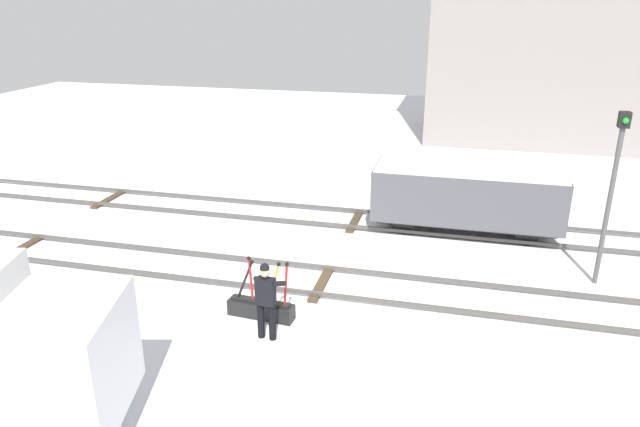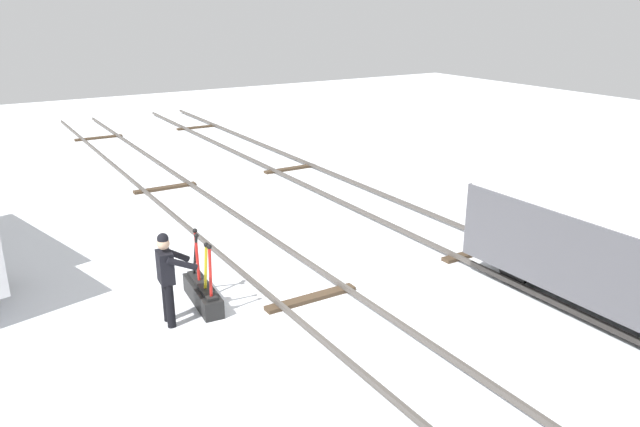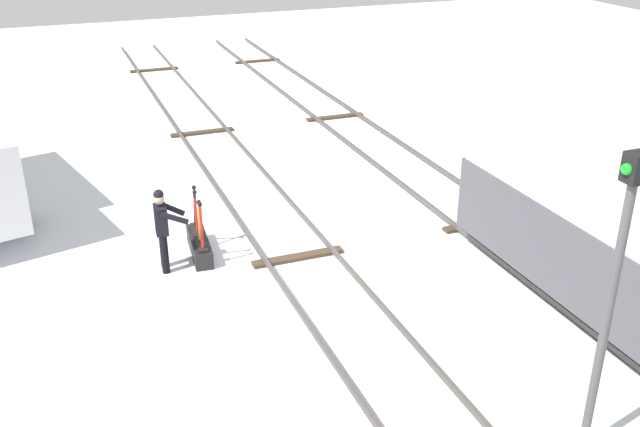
{
  "view_description": "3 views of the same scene",
  "coord_description": "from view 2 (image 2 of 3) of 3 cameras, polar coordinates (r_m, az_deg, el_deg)",
  "views": [
    {
      "loc": [
        3.11,
        -12.66,
        6.78
      ],
      "look_at": [
        -0.47,
        1.7,
        1.24
      ],
      "focal_mm": 32.83,
      "sensor_mm": 36.0,
      "label": 1
    },
    {
      "loc": [
        9.18,
        -5.46,
        5.43
      ],
      "look_at": [
        -1.46,
        1.1,
        1.15
      ],
      "focal_mm": 34.41,
      "sensor_mm": 36.0,
      "label": 2
    },
    {
      "loc": [
        12.55,
        -4.39,
        7.09
      ],
      "look_at": [
        0.47,
        0.3,
        1.18
      ],
      "focal_mm": 40.93,
      "sensor_mm": 36.0,
      "label": 3
    }
  ],
  "objects": [
    {
      "name": "switch_lever_frame",
      "position": [
        11.93,
        -10.85,
        -7.18
      ],
      "size": [
        1.54,
        0.49,
        1.45
      ],
      "rotation": [
        0.0,
        0.0,
        -0.08
      ],
      "color": "black",
      "rests_on": "ground_plane"
    },
    {
      "name": "track_main_line",
      "position": [
        11.94,
        -0.83,
        -7.57
      ],
      "size": [
        44.0,
        1.94,
        0.18
      ],
      "color": "#4C4742",
      "rests_on": "ground_plane"
    },
    {
      "name": "track_siding_near",
      "position": [
        14.51,
        14.38,
        -3.23
      ],
      "size": [
        44.0,
        1.94,
        0.18
      ],
      "color": "#4C4742",
      "rests_on": "ground_plane"
    },
    {
      "name": "ground_plane",
      "position": [
        11.98,
        -0.82,
        -8.03
      ],
      "size": [
        60.0,
        60.0,
        0.0
      ],
      "primitive_type": "plane",
      "color": "silver"
    },
    {
      "name": "freight_car_back_track",
      "position": [
        12.23,
        26.07,
        -3.32
      ],
      "size": [
        5.46,
        2.21,
        2.05
      ],
      "rotation": [
        0.0,
        0.0,
        -0.0
      ],
      "color": "#2D2B28",
      "rests_on": "ground_plane"
    },
    {
      "name": "rail_worker",
      "position": [
        11.07,
        -14.01,
        -5.43
      ],
      "size": [
        0.57,
        0.65,
        1.73
      ],
      "rotation": [
        0.0,
        0.0,
        -0.08
      ],
      "color": "black",
      "rests_on": "ground_plane"
    }
  ]
}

